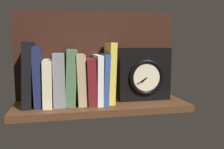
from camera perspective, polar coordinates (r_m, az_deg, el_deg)
ground_plane at (r=95.72cm, az=-2.38°, el=-7.40°), size 66.50×22.03×2.50cm
back_panel at (r=103.02cm, az=-3.44°, el=4.50°), size 66.50×1.20×36.10cm
book_black_skeptic at (r=94.27cm, az=-18.92°, el=0.04°), size 4.19×13.86×23.65cm
book_navy_bierce at (r=94.03cm, az=-16.87°, el=-0.39°), size 3.24×13.20×21.95cm
book_cream_twain at (r=94.15cm, az=-14.75°, el=-1.82°), size 3.49×15.14×17.05cm
book_gray_chess at (r=93.89cm, az=-12.31°, el=-1.07°), size 4.28×13.11×19.32cm
book_green_romantic at (r=93.87cm, az=-9.71°, el=-0.53°), size 4.81×12.63×21.00cm
book_tan_shortstories at (r=94.24cm, az=-7.37°, el=-1.03°), size 3.92×13.63×19.07cm
book_maroon_dawkins at (r=94.72cm, az=-5.22°, el=-1.47°), size 3.66×15.46×17.37cm
book_white_catcher at (r=95.03cm, az=-3.43°, el=-1.03°), size 2.45×16.27×18.62cm
book_blue_modern at (r=95.39cm, az=-2.01°, el=-0.86°), size 2.82×15.79×19.08cm
book_yellow_seinlanguage at (r=95.59cm, az=-0.52°, el=0.47°), size 3.26×12.71×23.40cm
framed_clock at (r=99.52cm, az=7.61°, el=-0.02°), size 21.25×6.21×21.25cm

